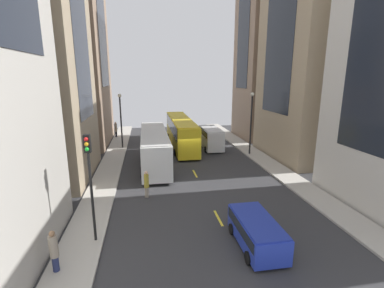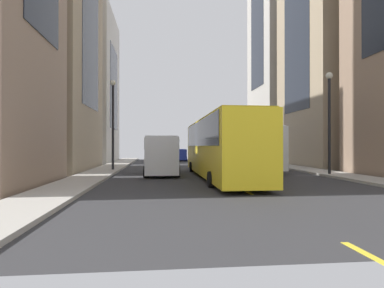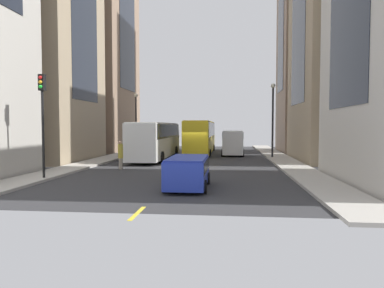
{
  "view_description": "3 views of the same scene",
  "coord_description": "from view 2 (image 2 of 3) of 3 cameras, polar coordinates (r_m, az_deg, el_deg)",
  "views": [
    {
      "loc": [
        -4.27,
        -27.99,
        8.63
      ],
      "look_at": [
        0.57,
        0.85,
        1.6
      ],
      "focal_mm": 25.94,
      "sensor_mm": 36.0,
      "label": 1
    },
    {
      "loc": [
        3.75,
        26.12,
        1.97
      ],
      "look_at": [
        0.99,
        -0.38,
        2.12
      ],
      "focal_mm": 29.84,
      "sensor_mm": 36.0,
      "label": 2
    },
    {
      "loc": [
        3.15,
        -32.97,
        3.02
      ],
      "look_at": [
        -0.38,
        1.43,
        1.32
      ],
      "focal_mm": 33.31,
      "sensor_mm": 36.0,
      "label": 3
    }
  ],
  "objects": [
    {
      "name": "car_blue_0",
      "position": [
        42.01,
        -2.43,
        -1.78
      ],
      "size": [
        2.01,
        4.18,
        1.53
      ],
      "color": "#2338AD",
      "rests_on": "ground"
    },
    {
      "name": "ground_plane",
      "position": [
        26.46,
        2.23,
        -4.6
      ],
      "size": [
        42.08,
        42.08,
        0.0
      ],
      "primitive_type": "plane",
      "color": "#333335"
    },
    {
      "name": "streetlamp_near",
      "position": [
        22.64,
        23.34,
        5.43
      ],
      "size": [
        0.44,
        0.44,
        6.6
      ],
      "color": "black",
      "rests_on": "ground"
    },
    {
      "name": "pedestrian_walking_far",
      "position": [
        44.18,
        10.17,
        -1.33
      ],
      "size": [
        0.38,
        0.38,
        1.99
      ],
      "rotation": [
        0.0,
        0.0,
        3.6
      ],
      "color": "navy",
      "rests_on": "ground"
    },
    {
      "name": "lane_stripe_3",
      "position": [
        22.32,
        3.76,
        -5.37
      ],
      "size": [
        0.16,
        2.0,
        0.01
      ],
      "primitive_type": "cube",
      "color": "yellow",
      "rests_on": "ground"
    },
    {
      "name": "sidewalk_west",
      "position": [
        28.66,
        18.11,
        -4.1
      ],
      "size": [
        2.27,
        44.0,
        0.15
      ],
      "primitive_type": "cube",
      "color": "#B2ADA3",
      "rests_on": "ground"
    },
    {
      "name": "pedestrian_waiting_curb",
      "position": [
        35.74,
        7.26,
        -1.76
      ],
      "size": [
        0.35,
        0.35,
        2.02
      ],
      "rotation": [
        0.0,
        0.0,
        2.75
      ],
      "color": "gray",
      "rests_on": "ground"
    },
    {
      "name": "building_west_0",
      "position": [
        48.61,
        16.54,
        23.41
      ],
      "size": [
        8.19,
        9.53,
        43.05
      ],
      "color": "#B7B2A8",
      "rests_on": "ground"
    },
    {
      "name": "building_west_1",
      "position": [
        34.75,
        23.52,
        15.87
      ],
      "size": [
        6.95,
        9.92,
        23.3
      ],
      "color": "tan",
      "rests_on": "ground"
    },
    {
      "name": "lane_stripe_2",
      "position": [
        30.61,
        1.11,
        -4.01
      ],
      "size": [
        0.16,
        2.0,
        0.01
      ],
      "primitive_type": "cube",
      "color": "yellow",
      "rests_on": "ground"
    },
    {
      "name": "lane_stripe_1",
      "position": [
        38.95,
        -0.41,
        -3.22
      ],
      "size": [
        0.16,
        2.0,
        0.01
      ],
      "primitive_type": "cube",
      "color": "yellow",
      "rests_on": "ground"
    },
    {
      "name": "city_bus_white",
      "position": [
        27.63,
        9.34,
        -0.24
      ],
      "size": [
        2.8,
        12.63,
        3.35
      ],
      "color": "silver",
      "rests_on": "ground"
    },
    {
      "name": "streetlamp_far",
      "position": [
        25.4,
        -13.95,
        5.15
      ],
      "size": [
        0.44,
        0.44,
        6.9
      ],
      "color": "black",
      "rests_on": "ground"
    },
    {
      "name": "delivery_van_white",
      "position": [
        21.53,
        -5.47,
        -1.54
      ],
      "size": [
        2.25,
        5.41,
        2.58
      ],
      "color": "white",
      "rests_on": "ground"
    },
    {
      "name": "building_east_1",
      "position": [
        29.5,
        -25.08,
        17.85
      ],
      "size": [
        7.51,
        10.82,
        22.32
      ],
      "color": "tan",
      "rests_on": "ground"
    },
    {
      "name": "lane_stripe_5",
      "position": [
        6.64,
        30.3,
        -17.46
      ],
      "size": [
        0.16,
        2.0,
        0.01
      ],
      "primitive_type": "cube",
      "color": "yellow",
      "rests_on": "ground"
    },
    {
      "name": "sidewalk_east",
      "position": [
        26.52,
        -15.0,
        -4.41
      ],
      "size": [
        2.27,
        44.0,
        0.15
      ],
      "primitive_type": "cube",
      "color": "#B2ADA3",
      "rests_on": "ground"
    },
    {
      "name": "traffic_light_near_corner",
      "position": [
        41.7,
        9.26,
        2.69
      ],
      "size": [
        0.32,
        0.44,
        5.77
      ],
      "color": "black",
      "rests_on": "ground"
    },
    {
      "name": "lane_stripe_0",
      "position": [
        47.31,
        -1.39,
        -2.71
      ],
      "size": [
        0.16,
        2.0,
        0.01
      ],
      "primitive_type": "cube",
      "color": "yellow",
      "rests_on": "ground"
    },
    {
      "name": "streetcar_yellow",
      "position": [
        19.76,
        4.73,
        0.13
      ],
      "size": [
        2.7,
        14.56,
        3.59
      ],
      "color": "yellow",
      "rests_on": "ground"
    },
    {
      "name": "lane_stripe_4",
      "position": [
        14.17,
        9.56,
        -8.28
      ],
      "size": [
        0.16,
        2.0,
        0.01
      ],
      "primitive_type": "cube",
      "color": "yellow",
      "rests_on": "ground"
    },
    {
      "name": "building_east_0",
      "position": [
        41.35,
        -18.67,
        9.46
      ],
      "size": [
        7.06,
        10.92,
        17.98
      ],
      "color": "beige",
      "rests_on": "ground"
    }
  ]
}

